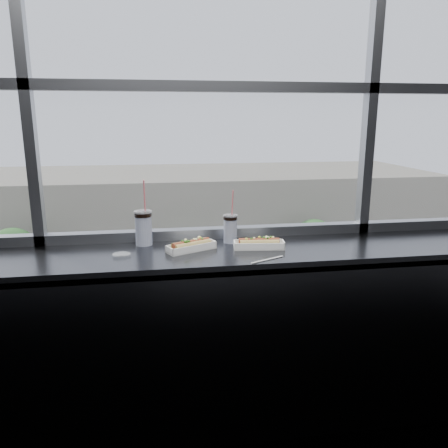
{
  "coord_description": "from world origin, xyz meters",
  "views": [
    {
      "loc": [
        -0.32,
        -1.1,
        1.82
      ],
      "look_at": [
        0.05,
        1.23,
        1.25
      ],
      "focal_mm": 35.0,
      "sensor_mm": 36.0,
      "label": 1
    }
  ],
  "objects": [
    {
      "name": "soda_cup_right",
      "position": [
        0.11,
        1.37,
        1.19
      ],
      "size": [
        0.09,
        0.09,
        0.32
      ],
      "color": "white",
      "rests_on": "counter"
    },
    {
      "name": "counter",
      "position": [
        0.0,
        1.23,
        1.07
      ],
      "size": [
        6.0,
        0.55,
        0.06
      ],
      "primitive_type": "cube",
      "color": "#494B4F",
      "rests_on": "ground"
    },
    {
      "name": "tree_left",
      "position": [
        -10.21,
        29.5,
        -7.23
      ],
      "size": [
        3.56,
        3.56,
        5.56
      ],
      "color": "#47382B",
      "rests_on": "far_sidewalk"
    },
    {
      "name": "counter_fascia",
      "position": [
        0.0,
        0.97,
        0.55
      ],
      "size": [
        6.0,
        0.04,
        1.04
      ],
      "primitive_type": "cube",
      "color": "#494B4F",
      "rests_on": "ground"
    },
    {
      "name": "tree_center",
      "position": [
        1.41,
        29.5,
        -8.01
      ],
      "size": [
        2.82,
        2.82,
        4.41
      ],
      "color": "#47382B",
      "rests_on": "far_sidewalk"
    },
    {
      "name": "pedestrian_d",
      "position": [
        8.37,
        28.75,
        -9.81
      ],
      "size": [
        1.02,
        0.77,
        2.31
      ],
      "primitive_type": "imported",
      "rotation": [
        0.0,
        0.0,
        3.14
      ],
      "color": "#66605B",
      "rests_on": "far_sidewalk"
    },
    {
      "name": "car_near_c",
      "position": [
        -0.83,
        17.5,
        -9.83
      ],
      "size": [
        3.17,
        6.81,
        2.22
      ],
      "primitive_type": "imported",
      "rotation": [
        0.0,
        0.0,
        1.51
      ],
      "color": "#6F1800",
      "rests_on": "street_asphalt"
    },
    {
      "name": "soda_cup_left",
      "position": [
        -0.4,
        1.4,
        1.21
      ],
      "size": [
        0.11,
        0.11,
        0.39
      ],
      "color": "white",
      "rests_on": "counter"
    },
    {
      "name": "hotdog_tray_left",
      "position": [
        -0.14,
        1.24,
        1.13
      ],
      "size": [
        0.29,
        0.2,
        0.07
      ],
      "rotation": [
        0.0,
        0.0,
        0.44
      ],
      "color": "white",
      "rests_on": "counter"
    },
    {
      "name": "tree_right",
      "position": [
        11.49,
        29.5,
        -7.35
      ],
      "size": [
        3.45,
        3.45,
        5.38
      ],
      "color": "#47382B",
      "rests_on": "far_sidewalk"
    },
    {
      "name": "wrapper",
      "position": [
        -0.52,
        1.19,
        1.11
      ],
      "size": [
        0.1,
        0.07,
        0.02
      ],
      "primitive_type": "ellipsoid",
      "color": "silver",
      "rests_on": "counter"
    },
    {
      "name": "window_glass",
      "position": [
        0.0,
        1.52,
        2.3
      ],
      "size": [
        6.0,
        0.0,
        6.0
      ],
      "primitive_type": "plane",
      "rotation": [
        1.57,
        0.0,
        0.0
      ],
      "color": "silver",
      "rests_on": "ground"
    },
    {
      "name": "pedestrian_b",
      "position": [
        -1.51,
        29.95,
        -9.87
      ],
      "size": [
        0.97,
        0.73,
        2.18
      ],
      "primitive_type": "imported",
      "rotation": [
        0.0,
        0.0,
        3.14
      ],
      "color": "#66605B",
      "rests_on": "far_sidewalk"
    },
    {
      "name": "far_sidewalk",
      "position": [
        0.0,
        29.5,
        -10.98
      ],
      "size": [
        80.0,
        6.0,
        0.04
      ],
      "primitive_type": "cube",
      "color": "gray",
      "rests_on": "plaza_ground"
    },
    {
      "name": "pedestrian_c",
      "position": [
        5.67,
        30.15,
        -9.95
      ],
      "size": [
        0.9,
        0.67,
        2.02
      ],
      "primitive_type": "imported",
      "rotation": [
        0.0,
        0.0,
        3.14
      ],
      "color": "#66605B",
      "rests_on": "far_sidewalk"
    },
    {
      "name": "wall_back_lower",
      "position": [
        0.0,
        1.5,
        0.55
      ],
      "size": [
        6.0,
        0.0,
        6.0
      ],
      "primitive_type": "plane",
      "rotation": [
        1.57,
        0.0,
        0.0
      ],
      "color": "black",
      "rests_on": "ground"
    },
    {
      "name": "car_far_b",
      "position": [
        0.09,
        25.5,
        -9.96
      ],
      "size": [
        2.56,
        5.91,
        1.95
      ],
      "primitive_type": "imported",
      "rotation": [
        0.0,
        0.0,
        1.55
      ],
      "color": "maroon",
      "rests_on": "street_asphalt"
    },
    {
      "name": "far_building",
      "position": [
        0.0,
        39.5,
        -7.0
      ],
      "size": [
        50.0,
        14.0,
        8.0
      ],
      "primitive_type": "cube",
      "color": "gray",
      "rests_on": "plaza_ground"
    },
    {
      "name": "loose_straw",
      "position": [
        0.24,
        1.01,
        1.1
      ],
      "size": [
        0.19,
        0.1,
        0.01
      ],
      "primitive_type": "cylinder",
      "rotation": [
        0.0,
        1.57,
        0.44
      ],
      "color": "white",
      "rests_on": "counter"
    },
    {
      "name": "hotdog_tray_right",
      "position": [
        0.25,
        1.22,
        1.13
      ],
      "size": [
        0.29,
        0.13,
        0.07
      ],
      "rotation": [
        0.0,
        0.0,
        -0.12
      ],
      "color": "white",
      "rests_on": "counter"
    },
    {
      "name": "plaza_ground",
      "position": [
        0.0,
        45.0,
        -11.0
      ],
      "size": [
        120.0,
        120.0,
        0.0
      ],
      "primitive_type": "plane",
      "color": "gray",
      "rests_on": "ground"
    },
    {
      "name": "window_mullions",
      "position": [
        0.0,
        1.5,
        2.3
      ],
      "size": [
        6.0,
        0.08,
        2.4
      ],
      "primitive_type": null,
      "color": "gray",
      "rests_on": "ground"
    },
    {
      "name": "pedestrian_a",
      "position": [
        -6.02,
        30.23,
        -9.85
      ],
      "size": [
        0.99,
        0.74,
        2.23
      ],
      "primitive_type": "imported",
      "rotation": [
        0.0,
        0.0,
        3.14
      ],
      "color": "#66605B",
      "rests_on": "far_sidewalk"
    },
    {
      "name": "street_asphalt",
      "position": [
        0.0,
        21.5,
        -10.97
      ],
      "size": [
        80.0,
        10.0,
        0.06
      ],
      "primitive_type": "cube",
      "color": "black",
      "rests_on": "plaza_ground"
    }
  ]
}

